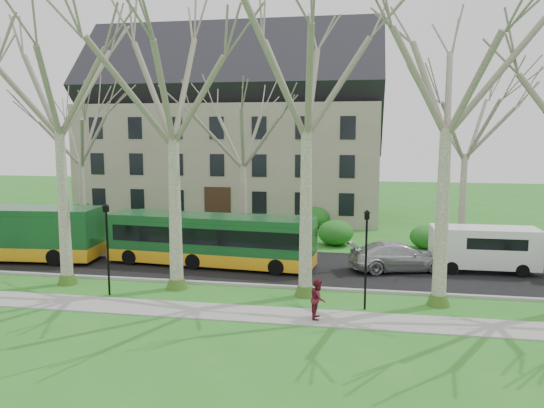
{
  "coord_description": "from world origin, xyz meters",
  "views": [
    {
      "loc": [
        5.86,
        -23.72,
        7.74
      ],
      "look_at": [
        1.17,
        3.0,
        4.0
      ],
      "focal_mm": 35.0,
      "sensor_mm": 36.0,
      "label": 1
    }
  ],
  "objects_px": {
    "pedestrian_b": "(318,299)",
    "bus_follow": "(210,240)",
    "sedan": "(398,256)",
    "van_a": "(483,250)"
  },
  "relations": [
    {
      "from": "bus_follow",
      "to": "pedestrian_b",
      "type": "xyz_separation_m",
      "value": [
        6.88,
        -7.7,
        -0.67
      ]
    },
    {
      "from": "bus_follow",
      "to": "sedan",
      "type": "xyz_separation_m",
      "value": [
        10.59,
        0.68,
        -0.71
      ]
    },
    {
      "from": "sedan",
      "to": "van_a",
      "type": "relative_size",
      "value": 0.97
    },
    {
      "from": "bus_follow",
      "to": "sedan",
      "type": "bearing_deg",
      "value": 8.66
    },
    {
      "from": "bus_follow",
      "to": "van_a",
      "type": "bearing_deg",
      "value": 9.75
    },
    {
      "from": "sedan",
      "to": "van_a",
      "type": "xyz_separation_m",
      "value": [
        4.59,
        0.59,
        0.44
      ]
    },
    {
      "from": "bus_follow",
      "to": "van_a",
      "type": "distance_m",
      "value": 15.24
    },
    {
      "from": "pedestrian_b",
      "to": "van_a",
      "type": "bearing_deg",
      "value": -41.43
    },
    {
      "from": "sedan",
      "to": "pedestrian_b",
      "type": "bearing_deg",
      "value": 139.74
    },
    {
      "from": "pedestrian_b",
      "to": "bus_follow",
      "type": "bearing_deg",
      "value": 43.16
    }
  ]
}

